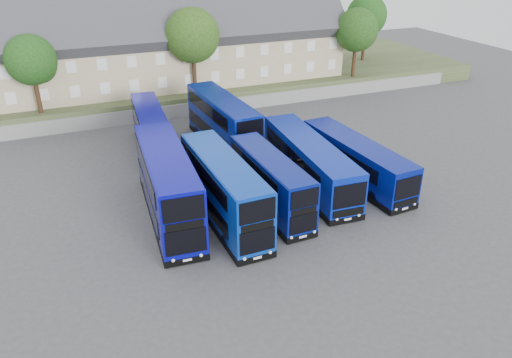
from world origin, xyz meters
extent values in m
plane|color=#414146|center=(0.00, 0.00, 0.00)|extent=(120.00, 120.00, 0.00)
cube|color=slate|center=(0.00, 24.00, 0.75)|extent=(70.00, 0.40, 1.50)
cube|color=#3E4C2B|center=(0.00, 34.00, 1.00)|extent=(80.00, 20.00, 2.00)
cube|color=tan|center=(-12.00, 30.00, 5.00)|extent=(6.00, 8.00, 6.00)
cube|color=#343338|center=(-12.00, 30.00, 8.00)|extent=(6.00, 10.40, 10.40)
cube|color=brown|center=(-10.50, 30.00, 11.84)|extent=(0.60, 0.90, 1.40)
cube|color=tan|center=(-6.00, 30.00, 5.00)|extent=(6.00, 8.00, 6.00)
cube|color=#343338|center=(-6.00, 30.00, 8.00)|extent=(6.00, 10.40, 10.40)
cube|color=tan|center=(0.00, 30.00, 5.00)|extent=(6.00, 8.00, 6.00)
cube|color=#343338|center=(0.00, 30.00, 8.00)|extent=(6.00, 10.40, 10.40)
cube|color=tan|center=(6.00, 30.00, 5.00)|extent=(6.00, 8.00, 6.00)
cube|color=#343338|center=(6.00, 30.00, 8.00)|extent=(6.00, 10.40, 10.40)
cube|color=tan|center=(12.00, 30.00, 5.00)|extent=(6.00, 8.00, 6.00)
cube|color=#343338|center=(12.00, 30.00, 8.00)|extent=(6.00, 10.40, 10.40)
cube|color=tan|center=(18.00, 30.00, 5.00)|extent=(6.00, 8.00, 6.00)
cube|color=#343338|center=(18.00, 30.00, 8.00)|extent=(6.00, 10.40, 10.40)
cube|color=#070992|center=(-6.27, 3.80, 2.61)|extent=(3.59, 12.34, 4.52)
cube|color=black|center=(-6.27, 3.80, 0.30)|extent=(3.64, 12.38, 0.45)
cube|color=black|center=(-6.69, -2.30, 1.72)|extent=(2.47, 0.23, 1.66)
cube|color=black|center=(-6.69, -2.30, 3.93)|extent=(2.47, 0.23, 1.55)
cylinder|color=black|center=(-7.76, 0.01, 0.50)|extent=(0.37, 1.02, 1.00)
cube|color=#0934A7|center=(-2.81, 2.00, 2.44)|extent=(2.83, 11.39, 4.19)
cube|color=black|center=(-2.81, 2.00, 0.30)|extent=(2.87, 11.43, 0.45)
cube|color=black|center=(-2.68, -3.70, 1.60)|extent=(2.28, 0.11, 1.55)
cube|color=black|center=(-2.68, -3.70, 3.66)|extent=(2.28, 0.11, 1.44)
cylinder|color=black|center=(-3.87, -1.50, 0.50)|extent=(0.32, 1.01, 1.00)
cube|color=navy|center=(0.81, 2.33, 2.16)|extent=(2.52, 9.99, 3.62)
cube|color=black|center=(0.81, 2.33, 0.30)|extent=(2.56, 10.03, 0.45)
cube|color=black|center=(0.94, -2.67, 1.40)|extent=(1.96, 0.11, 1.36)
cube|color=black|center=(0.94, -2.67, 3.21)|extent=(1.96, 0.11, 1.26)
cylinder|color=black|center=(-0.09, -0.47, 0.50)|extent=(0.33, 1.01, 1.00)
cube|color=#070989|center=(-4.92, 16.28, 2.19)|extent=(3.08, 10.21, 3.67)
cube|color=black|center=(-4.92, 16.28, 0.30)|extent=(3.13, 10.26, 0.45)
cube|color=black|center=(-5.33, 11.24, 1.42)|extent=(1.99, 0.22, 1.37)
cube|color=black|center=(-5.33, 11.24, 3.25)|extent=(1.99, 0.22, 1.28)
cylinder|color=black|center=(-6.14, 13.54, 0.50)|extent=(0.38, 1.02, 1.00)
cube|color=navy|center=(1.41, 14.43, 2.52)|extent=(3.36, 11.85, 4.33)
cube|color=black|center=(1.41, 14.43, 0.30)|extent=(3.40, 11.89, 0.45)
cube|color=black|center=(1.76, 8.55, 1.65)|extent=(2.36, 0.20, 1.60)
cube|color=black|center=(1.76, 8.55, 3.78)|extent=(2.36, 0.20, 1.49)
cylinder|color=black|center=(0.45, 10.71, 0.50)|extent=(0.36, 1.02, 1.00)
cube|color=#0820A0|center=(5.20, 4.67, 1.98)|extent=(3.53, 13.26, 3.26)
cube|color=black|center=(5.20, 4.67, 0.30)|extent=(3.57, 13.30, 0.45)
cube|color=black|center=(4.80, -1.91, 2.24)|extent=(2.43, 0.21, 1.75)
cylinder|color=black|center=(3.72, 0.39, 0.50)|extent=(0.36, 1.02, 1.00)
cube|color=navy|center=(8.98, 3.87, 1.84)|extent=(3.31, 12.24, 2.98)
cube|color=black|center=(8.98, 3.87, 0.30)|extent=(3.36, 12.28, 0.45)
cube|color=black|center=(9.38, -2.19, 2.07)|extent=(2.22, 0.21, 1.61)
cylinder|color=black|center=(8.13, -0.04, 0.50)|extent=(0.37, 1.02, 1.00)
cylinder|color=#382314|center=(-14.00, 25.00, 3.88)|extent=(0.44, 0.44, 3.75)
sphere|color=#103C11|center=(-14.00, 25.00, 7.25)|extent=(4.80, 4.80, 4.80)
sphere|color=#103C11|center=(-13.40, 25.40, 6.50)|extent=(3.30, 3.30, 3.30)
cylinder|color=#382314|center=(2.00, 25.50, 4.25)|extent=(0.44, 0.44, 4.50)
sphere|color=#18350E|center=(2.00, 25.50, 8.30)|extent=(5.76, 5.76, 5.76)
sphere|color=#18350E|center=(2.60, 25.90, 7.40)|extent=(3.96, 3.96, 3.96)
cylinder|color=#382314|center=(22.00, 25.00, 4.00)|extent=(0.44, 0.44, 4.00)
sphere|color=#0E330F|center=(22.00, 25.00, 7.60)|extent=(5.12, 5.12, 5.12)
sphere|color=#0E330F|center=(22.60, 25.40, 6.80)|extent=(3.52, 3.52, 3.52)
cylinder|color=#382314|center=(28.00, 32.00, 4.12)|extent=(0.44, 0.44, 4.25)
sphere|color=#1D3C10|center=(28.00, 32.00, 7.95)|extent=(5.44, 5.44, 5.44)
sphere|color=#1D3C10|center=(28.60, 32.40, 7.10)|extent=(3.74, 3.74, 3.74)
camera|label=1|loc=(-12.27, -26.72, 18.22)|focal=35.00mm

